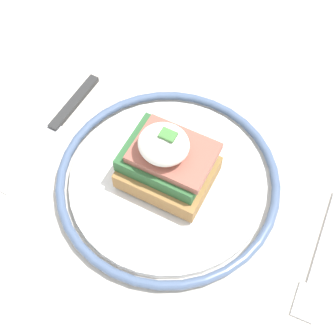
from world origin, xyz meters
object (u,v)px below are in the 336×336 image
sandwich (167,161)px  knife (59,122)px  plate (168,180)px  fork (319,259)px

sandwich → knife: sandwich is taller
plate → knife: bearing=-5.3°
fork → knife: bearing=-4.0°
knife → fork: bearing=176.0°
plate → knife: 0.16m
plate → sandwich: bearing=-23.9°
fork → knife: (0.34, -0.02, 0.00)m
plate → fork: 0.18m
fork → knife: 0.34m
plate → fork: size_ratio=1.66×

